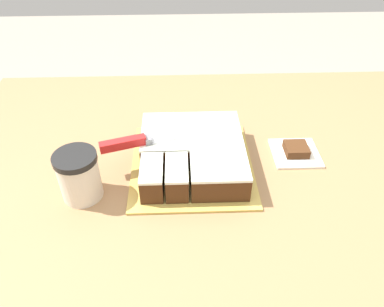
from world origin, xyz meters
TOP-DOWN VIEW (x-y plane):
  - countertop at (0.00, 0.00)m, footprint 1.40×1.10m
  - cake_board at (-0.05, 0.05)m, footprint 0.31×0.33m
  - cake at (-0.04, 0.06)m, footprint 0.25×0.28m
  - knife at (-0.18, 0.05)m, footprint 0.31×0.12m
  - coffee_cup at (-0.30, -0.04)m, footprint 0.10×0.10m
  - paper_napkin at (0.23, 0.09)m, footprint 0.12×0.12m
  - brownie at (0.23, 0.09)m, footprint 0.06×0.06m

SIDE VIEW (x-z plane):
  - countertop at x=0.00m, z-range 0.00..0.95m
  - cake_board at x=-0.05m, z-range 0.95..0.96m
  - paper_napkin at x=0.23m, z-range 0.95..0.96m
  - brownie at x=0.23m, z-range 0.96..0.98m
  - cake at x=-0.04m, z-range 0.96..1.03m
  - coffee_cup at x=-0.30m, z-range 0.95..1.07m
  - knife at x=-0.18m, z-range 1.02..1.05m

